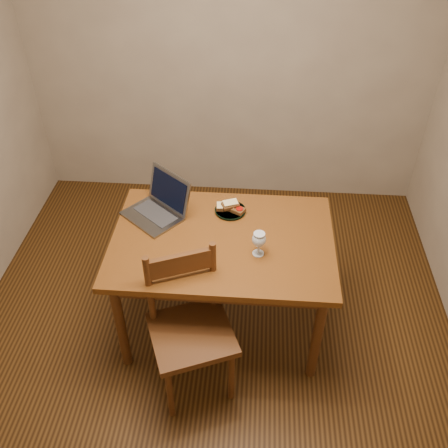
# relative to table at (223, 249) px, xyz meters

# --- Properties ---
(floor) EXTENTS (3.20, 3.20, 0.02)m
(floor) POSITION_rel_table_xyz_m (-0.07, -0.06, -0.66)
(floor) COLOR black
(floor) RESTS_ON ground
(back_wall) EXTENTS (3.20, 0.02, 2.60)m
(back_wall) POSITION_rel_table_xyz_m (-0.07, 1.55, 0.65)
(back_wall) COLOR gray
(back_wall) RESTS_ON floor
(table) EXTENTS (1.30, 0.90, 0.74)m
(table) POSITION_rel_table_xyz_m (0.00, 0.00, 0.00)
(table) COLOR #49280C
(table) RESTS_ON floor
(chair) EXTENTS (0.56, 0.55, 0.47)m
(chair) POSITION_rel_table_xyz_m (-0.14, -0.46, -0.15)
(chair) COLOR #42250D
(chair) RESTS_ON floor
(plate) EXTENTS (0.19, 0.19, 0.02)m
(plate) POSITION_rel_table_xyz_m (0.03, 0.26, 0.09)
(plate) COLOR black
(plate) RESTS_ON table
(sandwich_cheese) EXTENTS (0.11, 0.07, 0.03)m
(sandwich_cheese) POSITION_rel_table_xyz_m (-0.00, 0.26, 0.12)
(sandwich_cheese) COLOR #381E0C
(sandwich_cheese) RESTS_ON plate
(sandwich_tomato) EXTENTS (0.12, 0.11, 0.03)m
(sandwich_tomato) POSITION_rel_table_xyz_m (0.07, 0.25, 0.12)
(sandwich_tomato) COLOR #381E0C
(sandwich_tomato) RESTS_ON plate
(sandwich_top) EXTENTS (0.12, 0.10, 0.03)m
(sandwich_top) POSITION_rel_table_xyz_m (0.03, 0.26, 0.14)
(sandwich_top) COLOR #381E0C
(sandwich_top) RESTS_ON plate
(milk_glass) EXTENTS (0.08, 0.08, 0.15)m
(milk_glass) POSITION_rel_table_xyz_m (0.21, -0.11, 0.16)
(milk_glass) COLOR white
(milk_glass) RESTS_ON table
(laptop) EXTENTS (0.46, 0.46, 0.25)m
(laptop) POSITION_rel_table_xyz_m (-0.40, 0.22, 0.15)
(laptop) COLOR slate
(laptop) RESTS_ON table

